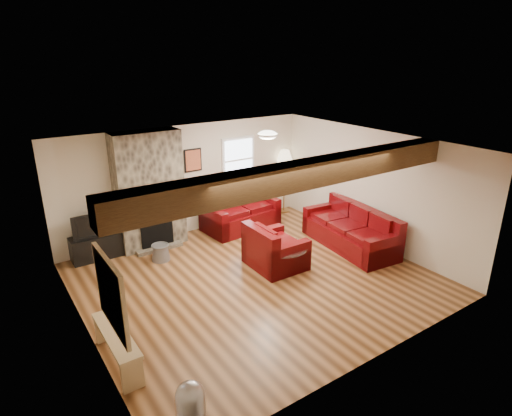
% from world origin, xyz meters
% --- Properties ---
extents(room, '(8.00, 8.00, 8.00)m').
position_xyz_m(room, '(0.00, 0.00, 1.25)').
color(room, '#583217').
rests_on(room, ground).
extents(floor, '(6.00, 6.00, 0.00)m').
position_xyz_m(floor, '(0.00, 0.00, 0.00)').
color(floor, '#583217').
rests_on(floor, ground).
extents(oak_beam, '(6.00, 0.36, 0.38)m').
position_xyz_m(oak_beam, '(0.00, -1.25, 2.31)').
color(oak_beam, '#371F10').
rests_on(oak_beam, room).
extents(chimney_breast, '(1.40, 0.67, 2.50)m').
position_xyz_m(chimney_breast, '(-1.00, 2.49, 1.22)').
color(chimney_breast, '#342E28').
rests_on(chimney_breast, floor).
extents(back_window, '(0.90, 0.08, 1.10)m').
position_xyz_m(back_window, '(1.35, 2.71, 1.55)').
color(back_window, white).
rests_on(back_window, room).
extents(hatch_window, '(0.08, 1.00, 0.90)m').
position_xyz_m(hatch_window, '(-2.96, -1.50, 1.45)').
color(hatch_window, '#A58957').
rests_on(hatch_window, room).
extents(ceiling_dome, '(0.40, 0.40, 0.18)m').
position_xyz_m(ceiling_dome, '(0.90, 0.90, 2.44)').
color(ceiling_dome, '#F0E8CC').
rests_on(ceiling_dome, room).
extents(artwork_back, '(0.42, 0.06, 0.52)m').
position_xyz_m(artwork_back, '(0.15, 2.71, 1.70)').
color(artwork_back, black).
rests_on(artwork_back, room).
extents(artwork_right, '(0.06, 0.55, 0.42)m').
position_xyz_m(artwork_right, '(2.96, 0.30, 1.75)').
color(artwork_right, black).
rests_on(artwork_right, room).
extents(sofa_three, '(1.18, 2.33, 0.87)m').
position_xyz_m(sofa_three, '(2.48, 0.03, 0.43)').
color(sofa_three, '#430406').
rests_on(sofa_three, floor).
extents(loveseat, '(1.79, 1.11, 0.92)m').
position_xyz_m(loveseat, '(1.08, 2.23, 0.46)').
color(loveseat, '#430406').
rests_on(loveseat, floor).
extents(armchair_red, '(0.96, 1.08, 0.86)m').
position_xyz_m(armchair_red, '(0.62, 0.21, 0.43)').
color(armchair_red, '#430406').
rests_on(armchair_red, floor).
extents(coffee_table, '(0.96, 0.96, 0.50)m').
position_xyz_m(coffee_table, '(0.67, 0.04, 0.23)').
color(coffee_table, '#4B2C18').
rests_on(coffee_table, floor).
extents(tv_cabinet, '(1.01, 0.40, 0.50)m').
position_xyz_m(tv_cabinet, '(-2.19, 2.53, 0.25)').
color(tv_cabinet, black).
rests_on(tv_cabinet, floor).
extents(television, '(0.87, 0.11, 0.50)m').
position_xyz_m(television, '(-2.19, 2.53, 0.75)').
color(television, black).
rests_on(television, tv_cabinet).
extents(floor_lamp, '(0.42, 0.42, 1.65)m').
position_xyz_m(floor_lamp, '(2.64, 2.55, 1.41)').
color(floor_lamp, '#AC8047').
rests_on(floor_lamp, floor).
extents(pine_bench, '(0.30, 1.28, 0.48)m').
position_xyz_m(pine_bench, '(-2.83, -0.86, 0.24)').
color(pine_bench, '#A58957').
rests_on(pine_bench, floor).
extents(pedal_bin, '(0.39, 0.39, 0.78)m').
position_xyz_m(pedal_bin, '(-2.56, -2.55, 0.39)').
color(pedal_bin, '#ACABB1').
rests_on(pedal_bin, floor).
extents(coal_bucket, '(0.37, 0.37, 0.35)m').
position_xyz_m(coal_bucket, '(-1.16, 1.72, 0.17)').
color(coal_bucket, gray).
rests_on(coal_bucket, floor).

